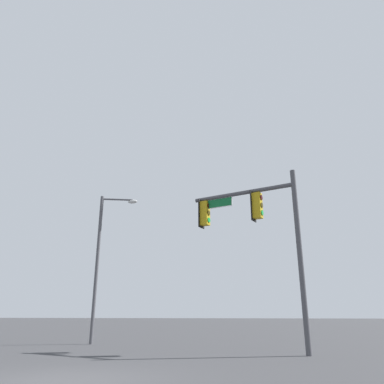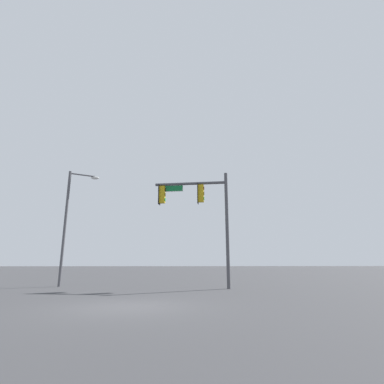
# 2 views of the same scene
# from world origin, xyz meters

# --- Properties ---
(ground_plane) EXTENTS (400.00, 400.00, 0.00)m
(ground_plane) POSITION_xyz_m (0.00, 0.00, 0.00)
(ground_plane) COLOR #38383A
(signal_pole_near) EXTENTS (4.54, 1.37, 7.01)m
(signal_pole_near) POSITION_xyz_m (-3.41, -7.48, 5.05)
(signal_pole_near) COLOR #47474C
(signal_pole_near) RESTS_ON ground_plane
(street_lamp) EXTENTS (1.93, 0.89, 7.71)m
(street_lamp) POSITION_xyz_m (5.11, -10.03, 4.44)
(street_lamp) COLOR #4C4C51
(street_lamp) RESTS_ON ground_plane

